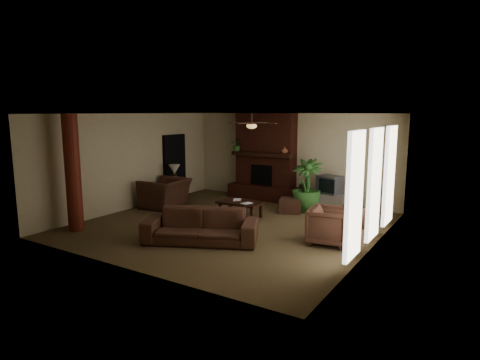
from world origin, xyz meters
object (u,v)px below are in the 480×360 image
Objects in this scene: log_column at (73,173)px; armchair_left at (165,188)px; floor_vase at (304,194)px; side_table_left at (176,193)px; coffee_table at (241,204)px; floor_plant at (306,197)px; side_table_right at (351,218)px; ottoman at (291,205)px; lamp_right at (354,189)px; sofa at (201,221)px; tv_stand at (327,202)px; armchair_right at (330,224)px; lamp_left at (174,171)px.

armchair_left is (0.19, 2.97, -0.83)m from log_column.
floor_vase is 1.40× the size of side_table_left.
side_table_left is (-2.74, 0.49, -0.10)m from coffee_table.
log_column is 1.85× the size of floor_plant.
side_table_right is (2.92, 0.48, -0.10)m from coffee_table.
lamp_right is (1.99, -0.67, 0.80)m from ottoman.
floor_plant is at bearing 52.66° from sofa.
tv_stand is 0.72m from floor_vase.
side_table_left is (-4.01, -1.06, -0.15)m from floor_plant.
log_column is at bearing -130.49° from coffee_table.
sofa is at bearing -98.69° from floor_vase.
side_table_left is at bearing -159.57° from floor_vase.
sofa is at bearing 15.64° from log_column.
armchair_right is at bearing -14.22° from side_table_left.
side_table_left is at bearing 179.93° from side_table_right.
tv_stand is at bearing 111.44° from armchair_left.
ottoman is 2.25m from lamp_right.
lamp_right is at bearing 10.06° from coffee_table.
tv_stand is at bearing 45.70° from ottoman.
lamp_right is (5.47, 0.74, 0.43)m from armchair_left.
coffee_table is (-0.41, 2.31, -0.11)m from sofa.
log_column is 6.78m from lamp_right.
floor_vase is at bearing 121.29° from floor_plant.
lamp_left is 5.72m from side_table_right.
armchair_right reaches higher than side_table_left.
armchair_left is 0.86× the size of floor_plant.
log_column reaches higher than armchair_right.
floor_plant is (3.80, 1.77, -0.15)m from armchair_left.
ottoman is at bearing 10.85° from side_table_left.
armchair_left is 4.83m from tv_stand.
armchair_right is 1.43m from side_table_right.
armchair_left is at bearing 73.93° from armchair_right.
tv_stand is at bearing 49.14° from coffee_table.
armchair_right is 2.88m from ottoman.
sofa reaches higher than armchair_right.
lamp_right reaches higher than armchair_right.
tv_stand is 4.81m from lamp_left.
side_table_right is (1.64, -1.06, -0.15)m from floor_plant.
side_table_left is at bearing -179.68° from lamp_right.
side_table_left is (-4.48, -1.52, 0.03)m from tv_stand.
coffee_table is (-2.87, 0.93, -0.07)m from armchair_right.
armchair_left is 1.70× the size of floor_vase.
tv_stand is at bearing 127.64° from side_table_right.
armchair_right is 1.15× the size of floor_vase.
lamp_right is (5.66, 3.71, -0.40)m from log_column.
armchair_left is 3.77m from ottoman.
side_table_left is (-3.69, -0.71, 0.08)m from ottoman.
tv_stand reaches higher than ottoman.
side_table_left is 5.66m from side_table_right.
log_column reaches higher than coffee_table.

